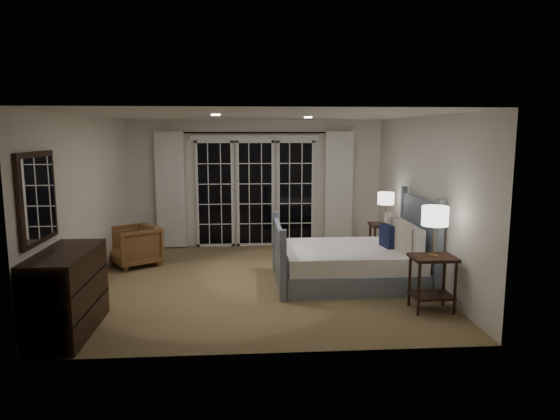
{
  "coord_description": "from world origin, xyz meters",
  "views": [
    {
      "loc": [
        -0.22,
        -7.35,
        2.26
      ],
      "look_at": [
        0.34,
        0.35,
        1.05
      ],
      "focal_mm": 32.0,
      "sensor_mm": 36.0,
      "label": 1
    }
  ],
  "objects": [
    {
      "name": "curtain_right",
      "position": [
        1.65,
        2.38,
        1.15
      ],
      "size": [
        0.55,
        0.1,
        2.25
      ],
      "primitive_type": "cube",
      "color": "white",
      "rests_on": "curtain_rod"
    },
    {
      "name": "ceiling",
      "position": [
        0.0,
        0.0,
        2.5
      ],
      "size": [
        5.0,
        5.0,
        0.0
      ],
      "primitive_type": "plane",
      "rotation": [
        3.14,
        0.0,
        0.0
      ],
      "color": "silver",
      "rests_on": "wall_back"
    },
    {
      "name": "lamp_right",
      "position": [
        2.23,
        1.07,
        1.11
      ],
      "size": [
        0.29,
        0.29,
        0.55
      ],
      "color": "#B19546",
      "rests_on": "nightstand_right"
    },
    {
      "name": "wall_left",
      "position": [
        -2.5,
        0.0,
        1.25
      ],
      "size": [
        0.02,
        5.0,
        2.5
      ],
      "primitive_type": "cube",
      "color": "white",
      "rests_on": "floor"
    },
    {
      "name": "wall_back",
      "position": [
        0.0,
        2.5,
        1.25
      ],
      "size": [
        5.0,
        0.02,
        2.5
      ],
      "primitive_type": "cube",
      "color": "white",
      "rests_on": "floor"
    },
    {
      "name": "downlight_b",
      "position": [
        -0.6,
        -0.4,
        2.49
      ],
      "size": [
        0.12,
        0.12,
        0.01
      ],
      "primitive_type": "cylinder",
      "color": "white",
      "rests_on": "ceiling"
    },
    {
      "name": "french_doors",
      "position": [
        0.0,
        2.46,
        1.09
      ],
      "size": [
        2.5,
        0.04,
        2.2
      ],
      "color": "black",
      "rests_on": "wall_back"
    },
    {
      "name": "curtain_rod",
      "position": [
        0.0,
        2.4,
        2.25
      ],
      "size": [
        3.5,
        0.03,
        0.03
      ],
      "primitive_type": "cylinder",
      "rotation": [
        0.0,
        1.57,
        0.0
      ],
      "color": "black",
      "rests_on": "wall_back"
    },
    {
      "name": "armchair",
      "position": [
        -2.1,
        1.11,
        0.34
      ],
      "size": [
        1.03,
        1.02,
        0.68
      ],
      "primitive_type": "imported",
      "rotation": [
        0.0,
        0.0,
        -0.99
      ],
      "color": "brown",
      "rests_on": "floor"
    },
    {
      "name": "bed",
      "position": [
        1.42,
        -0.13,
        0.32
      ],
      "size": [
        2.19,
        1.57,
        1.28
      ],
      "color": "gray",
      "rests_on": "floor"
    },
    {
      "name": "downlight_a",
      "position": [
        0.8,
        0.6,
        2.49
      ],
      "size": [
        0.12,
        0.12,
        0.01
      ],
      "primitive_type": "cylinder",
      "color": "white",
      "rests_on": "ceiling"
    },
    {
      "name": "nightstand_right",
      "position": [
        2.23,
        1.07,
        0.45
      ],
      "size": [
        0.52,
        0.42,
        0.67
      ],
      "color": "black",
      "rests_on": "floor"
    },
    {
      "name": "lamp_left",
      "position": [
        2.15,
        -1.39,
        1.22
      ],
      "size": [
        0.33,
        0.33,
        0.64
      ],
      "color": "#B19546",
      "rests_on": "nightstand_left"
    },
    {
      "name": "nightstand_left",
      "position": [
        2.15,
        -1.39,
        0.47
      ],
      "size": [
        0.55,
        0.44,
        0.71
      ],
      "color": "black",
      "rests_on": "floor"
    },
    {
      "name": "mirror",
      "position": [
        -2.47,
        -1.8,
        1.55
      ],
      "size": [
        0.05,
        0.85,
        1.0
      ],
      "color": "black",
      "rests_on": "wall_left"
    },
    {
      "name": "curtain_left",
      "position": [
        -1.65,
        2.38,
        1.15
      ],
      "size": [
        0.55,
        0.1,
        2.25
      ],
      "primitive_type": "cube",
      "color": "white",
      "rests_on": "curtain_rod"
    },
    {
      "name": "floor",
      "position": [
        0.0,
        0.0,
        0.0
      ],
      "size": [
        5.0,
        5.0,
        0.0
      ],
      "primitive_type": "plane",
      "color": "olive",
      "rests_on": "ground"
    },
    {
      "name": "wall_front",
      "position": [
        0.0,
        -2.5,
        1.25
      ],
      "size": [
        5.0,
        0.02,
        2.5
      ],
      "primitive_type": "cube",
      "color": "white",
      "rests_on": "floor"
    },
    {
      "name": "dresser",
      "position": [
        -2.23,
        -1.8,
        0.47
      ],
      "size": [
        0.57,
        1.34,
        0.95
      ],
      "color": "black",
      "rests_on": "floor"
    },
    {
      "name": "wall_right",
      "position": [
        2.5,
        0.0,
        1.25
      ],
      "size": [
        0.02,
        5.0,
        2.5
      ],
      "primitive_type": "cube",
      "color": "white",
      "rests_on": "floor"
    }
  ]
}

